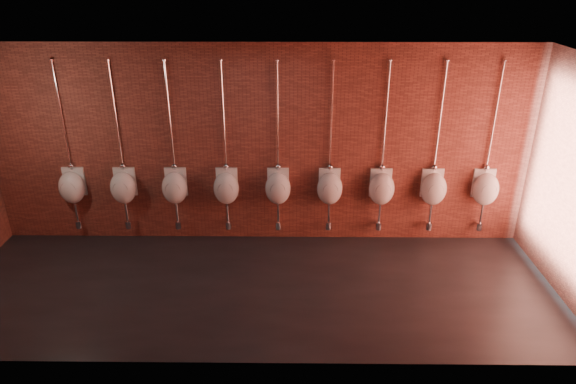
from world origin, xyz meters
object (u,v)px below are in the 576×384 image
Objects in this scene: urinal_6 at (382,188)px; urinal_8 at (486,188)px; urinal_7 at (433,188)px; urinal_3 at (226,187)px; urinal_4 at (278,187)px; urinal_0 at (72,187)px; urinal_1 at (123,187)px; urinal_2 at (175,187)px; urinal_5 at (330,188)px.

urinal_8 is at bearing 0.00° from urinal_6.
urinal_6 is 0.82m from urinal_7.
urinal_3 is 1.00× the size of urinal_8.
urinal_3 is 0.82m from urinal_4.
urinal_7 is at bearing 0.00° from urinal_3.
urinal_6 is at bearing 0.00° from urinal_4.
urinal_1 is (0.82, 0.00, 0.00)m from urinal_0.
urinal_2 is 1.00× the size of urinal_3.
urinal_3 is 1.00× the size of urinal_4.
urinal_7 is at bearing 0.00° from urinal_0.
urinal_1 is at bearing 180.00° from urinal_2.
urinal_1 is 1.00× the size of urinal_6.
urinal_1 is at bearing 180.00° from urinal_8.
urinal_2 is 1.00× the size of urinal_8.
urinal_5 is (2.47, 0.00, 0.00)m from urinal_2.
urinal_6 is at bearing 180.00° from urinal_8.
urinal_4 is 1.00× the size of urinal_8.
urinal_0 is 1.00× the size of urinal_5.
urinal_0 is at bearing 180.00° from urinal_3.
urinal_3 and urinal_5 have the same top height.
urinal_4 is 1.00× the size of urinal_6.
urinal_4 is 1.65m from urinal_6.
urinal_5 is 1.00× the size of urinal_8.
urinal_0 and urinal_7 have the same top height.
urinal_3 is 1.65m from urinal_5.
urinal_5 is 1.00× the size of urinal_6.
urinal_8 is (6.59, 0.00, 0.00)m from urinal_0.
urinal_2 is at bearing 180.00° from urinal_5.
urinal_4 is (2.47, 0.00, 0.00)m from urinal_1.
urinal_4 is at bearing 180.00° from urinal_5.
urinal_7 is at bearing 180.00° from urinal_8.
urinal_2 is 1.00× the size of urinal_6.
urinal_2 and urinal_6 have the same top height.
urinal_0 is at bearing 180.00° from urinal_4.
urinal_1 is 1.00× the size of urinal_2.
urinal_2 is (0.82, 0.00, 0.00)m from urinal_1.
urinal_3 is at bearing 0.00° from urinal_1.
urinal_7 is at bearing 0.00° from urinal_1.
urinal_2 is 1.00× the size of urinal_4.
urinal_5 is 2.47m from urinal_8.
urinal_1 is 0.82m from urinal_2.
urinal_5 is at bearing 0.00° from urinal_0.
urinal_2 is (1.65, 0.00, 0.00)m from urinal_0.
urinal_7 is (0.82, 0.00, 0.00)m from urinal_6.
urinal_1 is 4.12m from urinal_6.
urinal_8 is (2.47, 0.00, 0.00)m from urinal_5.
urinal_2 is at bearing 0.00° from urinal_1.
urinal_6 is at bearing 0.00° from urinal_5.
urinal_3 is (0.82, 0.00, 0.00)m from urinal_2.
urinal_0 is 1.00× the size of urinal_6.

